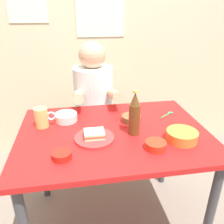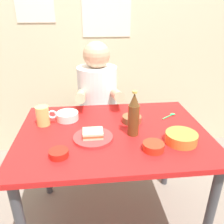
# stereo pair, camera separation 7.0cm
# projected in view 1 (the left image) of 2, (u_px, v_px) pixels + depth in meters

# --- Properties ---
(ground_plane) EXTENTS (6.00, 6.00, 0.00)m
(ground_plane) POSITION_uv_depth(u_px,v_px,m) (113.00, 220.00, 1.66)
(ground_plane) COLOR slate
(wall_back) EXTENTS (4.40, 0.09, 2.60)m
(wall_back) POSITION_uv_depth(u_px,v_px,m) (94.00, 19.00, 2.06)
(wall_back) COLOR beige
(wall_back) RESTS_ON ground
(dining_table) EXTENTS (1.10, 0.80, 0.74)m
(dining_table) POSITION_uv_depth(u_px,v_px,m) (113.00, 144.00, 1.39)
(dining_table) COLOR red
(dining_table) RESTS_ON ground
(stool) EXTENTS (0.34, 0.34, 0.45)m
(stool) POSITION_uv_depth(u_px,v_px,m) (95.00, 135.00, 2.07)
(stool) COLOR #4C4C51
(stool) RESTS_ON ground
(person_seated) EXTENTS (0.33, 0.56, 0.72)m
(person_seated) POSITION_uv_depth(u_px,v_px,m) (94.00, 92.00, 1.89)
(person_seated) COLOR white
(person_seated) RESTS_ON stool
(plate_orange) EXTENTS (0.22, 0.22, 0.01)m
(plate_orange) POSITION_uv_depth(u_px,v_px,m) (94.00, 138.00, 1.27)
(plate_orange) COLOR red
(plate_orange) RESTS_ON dining_table
(sandwich) EXTENTS (0.11, 0.09, 0.04)m
(sandwich) POSITION_uv_depth(u_px,v_px,m) (94.00, 134.00, 1.26)
(sandwich) COLOR beige
(sandwich) RESTS_ON plate_orange
(beer_mug) EXTENTS (0.13, 0.08, 0.12)m
(beer_mug) POSITION_uv_depth(u_px,v_px,m) (42.00, 117.00, 1.38)
(beer_mug) COLOR #D1BC66
(beer_mug) RESTS_ON dining_table
(beer_bottle) EXTENTS (0.06, 0.06, 0.26)m
(beer_bottle) POSITION_uv_depth(u_px,v_px,m) (134.00, 115.00, 1.27)
(beer_bottle) COLOR #593819
(beer_bottle) RESTS_ON dining_table
(soup_bowl_orange) EXTENTS (0.17, 0.17, 0.05)m
(soup_bowl_orange) POSITION_uv_depth(u_px,v_px,m) (182.00, 135.00, 1.25)
(soup_bowl_orange) COLOR orange
(soup_bowl_orange) RESTS_ON dining_table
(rice_bowl_white) EXTENTS (0.14, 0.14, 0.05)m
(rice_bowl_white) POSITION_uv_depth(u_px,v_px,m) (66.00, 117.00, 1.46)
(rice_bowl_white) COLOR silver
(rice_bowl_white) RESTS_ON dining_table
(sauce_bowl_chili) EXTENTS (0.11, 0.11, 0.04)m
(sauce_bowl_chili) POSITION_uv_depth(u_px,v_px,m) (156.00, 145.00, 1.18)
(sauce_bowl_chili) COLOR red
(sauce_bowl_chili) RESTS_ON dining_table
(condiment_bowl_brown) EXTENTS (0.12, 0.12, 0.04)m
(condiment_bowl_brown) POSITION_uv_depth(u_px,v_px,m) (131.00, 118.00, 1.45)
(condiment_bowl_brown) COLOR brown
(condiment_bowl_brown) RESTS_ON dining_table
(sambal_bowl_red) EXTENTS (0.10, 0.10, 0.03)m
(sambal_bowl_red) POSITION_uv_depth(u_px,v_px,m) (62.00, 155.00, 1.10)
(sambal_bowl_red) COLOR #B21E14
(sambal_bowl_red) RESTS_ON dining_table
(spoon) EXTENTS (0.11, 0.08, 0.01)m
(spoon) POSITION_uv_depth(u_px,v_px,m) (168.00, 114.00, 1.56)
(spoon) COLOR #26A559
(spoon) RESTS_ON dining_table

